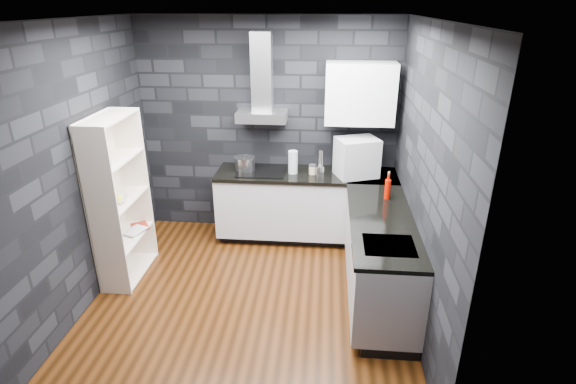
# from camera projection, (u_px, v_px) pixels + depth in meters

# --- Properties ---
(ground) EXTENTS (3.20, 3.20, 0.00)m
(ground) POSITION_uv_depth(u_px,v_px,m) (251.00, 296.00, 4.68)
(ground) COLOR #43210B
(ceiling) EXTENTS (3.20, 3.20, 0.00)m
(ceiling) POSITION_uv_depth(u_px,v_px,m) (240.00, 19.00, 3.62)
(ceiling) COLOR silver
(wall_back) EXTENTS (3.20, 0.05, 2.70)m
(wall_back) POSITION_uv_depth(u_px,v_px,m) (269.00, 129.00, 5.64)
(wall_back) COLOR black
(wall_back) RESTS_ON ground
(wall_front) EXTENTS (3.20, 0.05, 2.70)m
(wall_front) POSITION_uv_depth(u_px,v_px,m) (199.00, 272.00, 2.66)
(wall_front) COLOR black
(wall_front) RESTS_ON ground
(wall_left) EXTENTS (0.05, 3.20, 2.70)m
(wall_left) POSITION_uv_depth(u_px,v_px,m) (78.00, 170.00, 4.29)
(wall_left) COLOR black
(wall_left) RESTS_ON ground
(wall_right) EXTENTS (0.05, 3.20, 2.70)m
(wall_right) POSITION_uv_depth(u_px,v_px,m) (425.00, 181.00, 4.02)
(wall_right) COLOR black
(wall_right) RESTS_ON ground
(toekick_back) EXTENTS (2.18, 0.50, 0.10)m
(toekick_back) POSITION_uv_depth(u_px,v_px,m) (305.00, 233.00, 5.85)
(toekick_back) COLOR black
(toekick_back) RESTS_ON ground
(toekick_right) EXTENTS (0.50, 1.78, 0.10)m
(toekick_right) POSITION_uv_depth(u_px,v_px,m) (380.00, 293.00, 4.65)
(toekick_right) COLOR black
(toekick_right) RESTS_ON ground
(counter_back_cab) EXTENTS (2.20, 0.60, 0.76)m
(counter_back_cab) POSITION_uv_depth(u_px,v_px,m) (306.00, 204.00, 5.65)
(counter_back_cab) COLOR silver
(counter_back_cab) RESTS_ON ground
(counter_right_cab) EXTENTS (0.60, 1.80, 0.76)m
(counter_right_cab) POSITION_uv_depth(u_px,v_px,m) (380.00, 257.00, 4.48)
(counter_right_cab) COLOR silver
(counter_right_cab) RESTS_ON ground
(counter_back_top) EXTENTS (2.20, 0.62, 0.04)m
(counter_back_top) POSITION_uv_depth(u_px,v_px,m) (306.00, 175.00, 5.48)
(counter_back_top) COLOR black
(counter_back_top) RESTS_ON counter_back_cab
(counter_right_top) EXTENTS (0.62, 1.80, 0.04)m
(counter_right_top) POSITION_uv_depth(u_px,v_px,m) (382.00, 221.00, 4.33)
(counter_right_top) COLOR black
(counter_right_top) RESTS_ON counter_right_cab
(counter_corner_top) EXTENTS (0.62, 0.62, 0.04)m
(counter_corner_top) POSITION_uv_depth(u_px,v_px,m) (372.00, 176.00, 5.42)
(counter_corner_top) COLOR black
(counter_corner_top) RESTS_ON counter_right_cab
(hood_body) EXTENTS (0.60, 0.34, 0.12)m
(hood_body) POSITION_uv_depth(u_px,v_px,m) (262.00, 116.00, 5.39)
(hood_body) COLOR #B6B6BB
(hood_body) RESTS_ON wall_back
(hood_chimney) EXTENTS (0.24, 0.20, 0.90)m
(hood_chimney) POSITION_uv_depth(u_px,v_px,m) (262.00, 72.00, 5.25)
(hood_chimney) COLOR #B6B6BB
(hood_chimney) RESTS_ON hood_body
(upper_cabinet) EXTENTS (0.80, 0.35, 0.70)m
(upper_cabinet) POSITION_uv_depth(u_px,v_px,m) (360.00, 94.00, 5.17)
(upper_cabinet) COLOR white
(upper_cabinet) RESTS_ON wall_back
(cooktop) EXTENTS (0.58, 0.50, 0.01)m
(cooktop) POSITION_uv_depth(u_px,v_px,m) (262.00, 171.00, 5.52)
(cooktop) COLOR black
(cooktop) RESTS_ON counter_back_top
(sink_rim) EXTENTS (0.44, 0.40, 0.01)m
(sink_rim) POSITION_uv_depth(u_px,v_px,m) (389.00, 246.00, 3.86)
(sink_rim) COLOR #B6B6BB
(sink_rim) RESTS_ON counter_right_top
(pot) EXTENTS (0.31, 0.31, 0.15)m
(pot) POSITION_uv_depth(u_px,v_px,m) (245.00, 164.00, 5.53)
(pot) COLOR #BCBCC1
(pot) RESTS_ON cooktop
(glass_vase) EXTENTS (0.13, 0.13, 0.28)m
(glass_vase) POSITION_uv_depth(u_px,v_px,m) (293.00, 162.00, 5.42)
(glass_vase) COLOR silver
(glass_vase) RESTS_ON counter_back_top
(storage_jar) EXTENTS (0.10, 0.10, 0.10)m
(storage_jar) POSITION_uv_depth(u_px,v_px,m) (312.00, 170.00, 5.42)
(storage_jar) COLOR tan
(storage_jar) RESTS_ON counter_back_top
(utensil_crock) EXTENTS (0.12, 0.12, 0.12)m
(utensil_crock) POSITION_uv_depth(u_px,v_px,m) (320.00, 171.00, 5.36)
(utensil_crock) COLOR #BCBCC1
(utensil_crock) RESTS_ON counter_back_top
(appliance_garage) EXTENTS (0.56, 0.50, 0.46)m
(appliance_garage) POSITION_uv_depth(u_px,v_px,m) (357.00, 158.00, 5.31)
(appliance_garage) COLOR silver
(appliance_garage) RESTS_ON counter_back_top
(red_bottle) EXTENTS (0.07, 0.07, 0.21)m
(red_bottle) POSITION_uv_depth(u_px,v_px,m) (388.00, 189.00, 4.73)
(red_bottle) COLOR #B70F00
(red_bottle) RESTS_ON counter_right_top
(bookshelf) EXTENTS (0.44, 0.84, 1.80)m
(bookshelf) POSITION_uv_depth(u_px,v_px,m) (120.00, 200.00, 4.73)
(bookshelf) COLOR #F1E0CB
(bookshelf) RESTS_ON ground
(fruit_bowl) EXTENTS (0.30, 0.30, 0.06)m
(fruit_bowl) POSITION_uv_depth(u_px,v_px,m) (116.00, 200.00, 4.65)
(fruit_bowl) COLOR white
(fruit_bowl) RESTS_ON bookshelf
(book_red) EXTENTS (0.15, 0.11, 0.23)m
(book_red) POSITION_uv_depth(u_px,v_px,m) (131.00, 220.00, 5.03)
(book_red) COLOR maroon
(book_red) RESTS_ON bookshelf
(book_second) EXTENTS (0.17, 0.08, 0.24)m
(book_second) POSITION_uv_depth(u_px,v_px,m) (128.00, 220.00, 4.98)
(book_second) COLOR #B2B2B2
(book_second) RESTS_ON bookshelf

